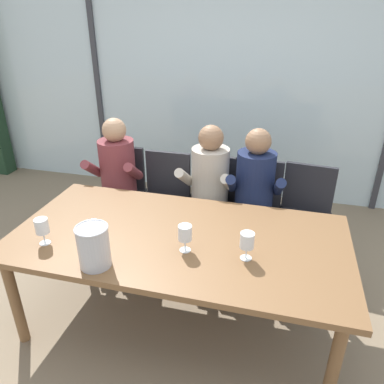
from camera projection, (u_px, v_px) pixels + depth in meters
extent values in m
plane|color=#847056|center=(209.00, 244.00, 3.60)|extent=(14.00, 14.00, 0.00)
cube|color=silver|center=(235.00, 86.00, 4.09)|extent=(7.38, 0.03, 2.60)
cube|color=#38383D|center=(98.00, 79.00, 4.45)|extent=(0.06, 0.06, 2.60)
cube|color=#477A38|center=(260.00, 71.00, 7.06)|extent=(13.38, 2.40, 2.01)
cube|color=brown|center=(179.00, 238.00, 2.41)|extent=(2.18, 1.09, 0.04)
cylinder|color=brown|center=(15.00, 301.00, 2.41)|extent=(0.07, 0.07, 0.69)
cylinder|color=brown|center=(334.00, 367.00, 1.96)|extent=(0.07, 0.07, 0.69)
cylinder|color=brown|center=(84.00, 230.00, 3.19)|extent=(0.07, 0.07, 0.69)
cylinder|color=brown|center=(324.00, 266.00, 2.74)|extent=(0.07, 0.07, 0.69)
cube|color=#232328|center=(117.00, 197.00, 3.48)|extent=(0.45, 0.45, 0.03)
cube|color=#232328|center=(124.00, 167.00, 3.56)|extent=(0.42, 0.04, 0.42)
cylinder|color=#232328|center=(92.00, 227.00, 3.46)|extent=(0.04, 0.04, 0.45)
cylinder|color=#232328|center=(130.00, 232.00, 3.38)|extent=(0.04, 0.04, 0.45)
cylinder|color=#232328|center=(110.00, 208.00, 3.79)|extent=(0.04, 0.04, 0.45)
cylinder|color=#232328|center=(145.00, 212.00, 3.71)|extent=(0.04, 0.04, 0.45)
cube|color=#232328|center=(162.00, 205.00, 3.34)|extent=(0.44, 0.44, 0.03)
cube|color=#232328|center=(168.00, 174.00, 3.42)|extent=(0.42, 0.04, 0.42)
cylinder|color=#232328|center=(136.00, 235.00, 3.33)|extent=(0.04, 0.04, 0.45)
cylinder|color=#232328|center=(177.00, 241.00, 3.24)|extent=(0.04, 0.04, 0.45)
cylinder|color=#232328|center=(151.00, 215.00, 3.66)|extent=(0.04, 0.04, 0.45)
cylinder|color=#232328|center=(188.00, 220.00, 3.57)|extent=(0.04, 0.04, 0.45)
cube|color=#232328|center=(205.00, 208.00, 3.28)|extent=(0.50, 0.50, 0.03)
cube|color=#232328|center=(213.00, 177.00, 3.35)|extent=(0.42, 0.09, 0.42)
cylinder|color=#232328|center=(178.00, 237.00, 3.30)|extent=(0.04, 0.04, 0.45)
cylinder|color=#232328|center=(218.00, 246.00, 3.17)|extent=(0.04, 0.04, 0.45)
cylinder|color=#232328|center=(194.00, 217.00, 3.61)|extent=(0.04, 0.04, 0.45)
cylinder|color=#232328|center=(231.00, 225.00, 3.48)|extent=(0.04, 0.04, 0.45)
cube|color=#232328|center=(254.00, 216.00, 3.16)|extent=(0.44, 0.44, 0.03)
cube|color=#232328|center=(258.00, 183.00, 3.24)|extent=(0.42, 0.04, 0.42)
cylinder|color=#232328|center=(227.00, 248.00, 3.15)|extent=(0.04, 0.04, 0.45)
cylinder|color=#232328|center=(272.00, 255.00, 3.06)|extent=(0.04, 0.04, 0.45)
cylinder|color=#232328|center=(234.00, 225.00, 3.48)|extent=(0.04, 0.04, 0.45)
cylinder|color=#232328|center=(275.00, 231.00, 3.39)|extent=(0.04, 0.04, 0.45)
cube|color=#232328|center=(303.00, 222.00, 3.07)|extent=(0.49, 0.49, 0.03)
cube|color=#232328|center=(309.00, 188.00, 3.14)|extent=(0.42, 0.08, 0.42)
cylinder|color=#232328|center=(273.00, 253.00, 3.08)|extent=(0.04, 0.04, 0.45)
cylinder|color=#232328|center=(321.00, 263.00, 2.96)|extent=(0.04, 0.04, 0.45)
cylinder|color=#232328|center=(280.00, 230.00, 3.40)|extent=(0.04, 0.04, 0.45)
cylinder|color=#232328|center=(324.00, 239.00, 3.28)|extent=(0.04, 0.04, 0.45)
cylinder|color=brown|center=(118.00, 168.00, 3.36)|extent=(0.35, 0.35, 0.52)
sphere|color=tan|center=(114.00, 130.00, 3.21)|extent=(0.21, 0.21, 0.21)
cube|color=#47423D|center=(103.00, 202.00, 3.31)|extent=(0.17, 0.41, 0.13)
cube|color=#47423D|center=(122.00, 204.00, 3.29)|extent=(0.17, 0.41, 0.13)
cylinder|color=#47423D|center=(98.00, 239.00, 3.25)|extent=(0.10, 0.10, 0.48)
cylinder|color=#47423D|center=(117.00, 241.00, 3.22)|extent=(0.10, 0.10, 0.48)
cylinder|color=brown|center=(92.00, 169.00, 3.27)|extent=(0.11, 0.33, 0.26)
cylinder|color=brown|center=(134.00, 172.00, 3.22)|extent=(0.11, 0.33, 0.26)
cylinder|color=#B7AD9E|center=(210.00, 177.00, 3.17)|extent=(0.34, 0.34, 0.52)
sphere|color=#936B4C|center=(211.00, 138.00, 3.01)|extent=(0.21, 0.21, 0.21)
cube|color=#47423D|center=(193.00, 213.00, 3.14)|extent=(0.15, 0.41, 0.13)
cube|color=#47423D|center=(213.00, 216.00, 3.09)|extent=(0.15, 0.41, 0.13)
cylinder|color=#47423D|center=(186.00, 251.00, 3.08)|extent=(0.10, 0.10, 0.48)
cylinder|color=#47423D|center=(206.00, 255.00, 3.03)|extent=(0.10, 0.10, 0.48)
cylinder|color=#B7AD9E|center=(185.00, 177.00, 3.11)|extent=(0.10, 0.33, 0.26)
cylinder|color=#B7AD9E|center=(229.00, 183.00, 3.00)|extent=(0.10, 0.33, 0.26)
cylinder|color=#192347|center=(255.00, 182.00, 3.08)|extent=(0.35, 0.35, 0.52)
sphere|color=#936B4C|center=(258.00, 141.00, 2.92)|extent=(0.21, 0.21, 0.21)
cube|color=#47423D|center=(241.00, 220.00, 3.03)|extent=(0.16, 0.41, 0.13)
cube|color=#47423D|center=(263.00, 222.00, 3.00)|extent=(0.16, 0.41, 0.13)
cylinder|color=#47423D|center=(238.00, 260.00, 2.97)|extent=(0.10, 0.10, 0.48)
cylinder|color=#47423D|center=(261.00, 263.00, 2.94)|extent=(0.10, 0.10, 0.48)
cylinder|color=#192347|center=(231.00, 184.00, 2.99)|extent=(0.11, 0.33, 0.26)
cylinder|color=#192347|center=(279.00, 187.00, 2.93)|extent=(0.11, 0.33, 0.26)
cylinder|color=#B7B7BC|center=(94.00, 247.00, 2.07)|extent=(0.18, 0.18, 0.25)
torus|color=silver|center=(91.00, 228.00, 2.02)|extent=(0.19, 0.19, 0.01)
cylinder|color=silver|center=(246.00, 258.00, 2.18)|extent=(0.07, 0.07, 0.00)
cylinder|color=silver|center=(246.00, 252.00, 2.17)|extent=(0.01, 0.01, 0.07)
cylinder|color=silver|center=(247.00, 240.00, 2.13)|extent=(0.08, 0.08, 0.09)
cylinder|color=maroon|center=(247.00, 244.00, 2.14)|extent=(0.07, 0.07, 0.04)
cylinder|color=silver|center=(185.00, 250.00, 2.26)|extent=(0.07, 0.07, 0.00)
cylinder|color=silver|center=(185.00, 245.00, 2.24)|extent=(0.01, 0.01, 0.07)
cylinder|color=silver|center=(185.00, 233.00, 2.20)|extent=(0.08, 0.08, 0.09)
cylinder|color=maroon|center=(185.00, 236.00, 2.21)|extent=(0.07, 0.07, 0.04)
cylinder|color=silver|center=(45.00, 243.00, 2.33)|extent=(0.07, 0.07, 0.00)
cylinder|color=silver|center=(44.00, 238.00, 2.31)|extent=(0.01, 0.01, 0.07)
cylinder|color=silver|center=(42.00, 226.00, 2.27)|extent=(0.08, 0.08, 0.09)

